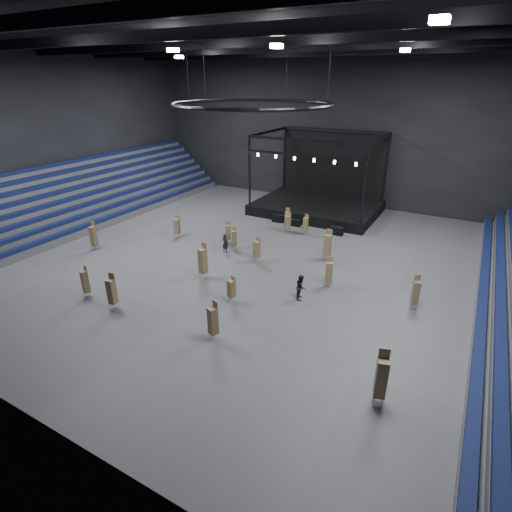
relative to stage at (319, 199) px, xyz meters
The scene contains 31 objects.
floor 16.30m from the stage, 90.00° to the right, with size 50.00×50.00×0.00m, color #454547.
ceiling 23.18m from the stage, 90.00° to the right, with size 50.00×42.00×0.20m, color black.
wall_back 8.93m from the stage, 90.00° to the left, with size 50.00×0.20×18.00m, color black.
wall_left 30.75m from the stage, 147.00° to the right, with size 0.20×42.00×18.00m, color black.
bleachers_left 28.10m from the stage, 144.71° to the right, with size 7.20×40.00×6.40m.
stage is the anchor object (origin of this frame).
truss_ring 19.93m from the stage, 90.00° to the right, with size 12.30×12.30×5.15m.
roof_girders 22.62m from the stage, 90.00° to the right, with size 49.00×30.35×0.70m.
floodlights 25.28m from the stage, 90.00° to the right, with size 28.60×16.60×0.25m.
flight_case_left 6.61m from the stage, 112.35° to the right, with size 1.28×0.64×0.85m, color black.
flight_case_mid 6.44m from the stage, 92.42° to the right, with size 1.11×0.55×0.74m, color black.
flight_case_right 8.18m from the stage, 55.62° to the right, with size 1.28×0.64×0.86m, color black.
chair_stack_0 14.62m from the stage, 105.88° to the right, with size 0.62×0.62×2.17m.
chair_stack_1 21.39m from the stage, 94.50° to the right, with size 0.68×0.68×3.01m.
chair_stack_2 17.92m from the stage, 121.20° to the right, with size 0.61×0.61×2.33m.
chair_stack_3 8.24m from the stage, 92.75° to the right, with size 0.52×0.52×2.52m.
chair_stack_4 22.80m from the stage, 52.14° to the right, with size 0.60×0.60×2.56m.
chair_stack_5 14.38m from the stage, 66.08° to the right, with size 0.59×0.59×2.85m.
chair_stack_6 28.06m from the stage, 82.21° to the right, with size 0.66×0.66×2.67m.
chair_stack_7 23.53m from the stage, 84.30° to the right, with size 0.61×0.61×2.00m.
chair_stack_8 28.97m from the stage, 104.80° to the right, with size 0.55×0.55×2.50m.
chair_stack_9 19.43m from the stage, 66.80° to the right, with size 0.65×0.65×2.47m.
chair_stack_10 31.50m from the stage, 63.62° to the right, with size 0.68×0.68×3.15m.
chair_stack_11 16.59m from the stage, 87.91° to the right, with size 0.55×0.55×2.34m.
chair_stack_12 25.76m from the stage, 122.92° to the right, with size 0.53×0.53×2.77m.
chair_stack_13 8.41m from the stage, 78.31° to the right, with size 0.48×0.48×2.16m.
chair_stack_14 28.57m from the stage, 98.89° to the right, with size 0.55×0.55×2.69m.
chair_stack_15 8.64m from the stage, 90.63° to the right, with size 0.52×0.52×2.19m.
chair_stack_16 15.32m from the stage, 99.85° to the right, with size 0.55×0.55×2.21m.
man_center 16.42m from the stage, 100.43° to the right, with size 0.67×0.44×1.83m, color black.
crew_member 21.58m from the stage, 72.42° to the right, with size 0.92×0.72×1.89m, color black.
Camera 1 is at (16.11, -28.24, 14.85)m, focal length 28.00 mm.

